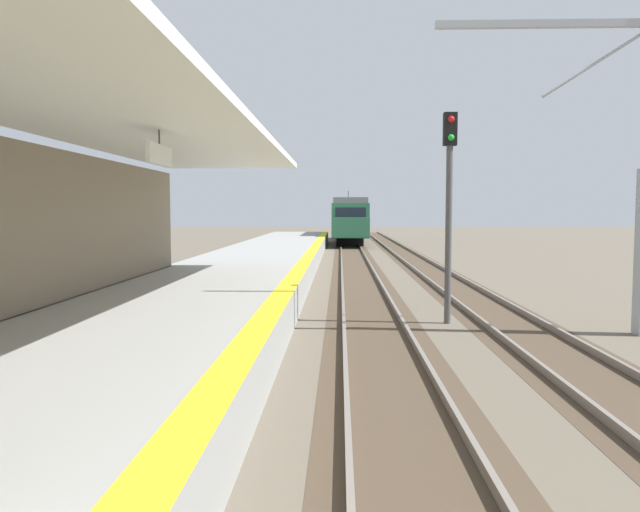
{
  "coord_description": "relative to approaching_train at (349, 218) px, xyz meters",
  "views": [
    {
      "loc": [
        1.07,
        -0.85,
        2.8
      ],
      "look_at": [
        0.77,
        8.67,
        2.1
      ],
      "focal_mm": 34.45,
      "sensor_mm": 36.0,
      "label": 1
    }
  ],
  "objects": [
    {
      "name": "catenary_pylon_far_side",
      "position": [
        5.76,
        -41.39,
        1.43
      ],
      "size": [
        5.0,
        0.4,
        7.5
      ],
      "color": "#9EA3A8",
      "rests_on": "ground"
    },
    {
      "name": "station_platform",
      "position": [
        -4.4,
        -38.48,
        -1.73
      ],
      "size": [
        5.0,
        80.0,
        0.91
      ],
      "color": "#999993",
      "rests_on": "ground"
    },
    {
      "name": "approaching_train",
      "position": [
        0.0,
        0.0,
        0.0
      ],
      "size": [
        2.93,
        19.6,
        4.76
      ],
      "color": "#286647",
      "rests_on": "ground"
    },
    {
      "name": "track_pair_middle",
      "position": [
        3.4,
        -34.48,
        -2.13
      ],
      "size": [
        2.34,
        120.0,
        0.16
      ],
      "color": "#4C3D2D",
      "rests_on": "ground"
    },
    {
      "name": "rail_signal_post",
      "position": [
        1.86,
        -40.08,
        1.02
      ],
      "size": [
        0.32,
        0.34,
        5.2
      ],
      "color": "#4C4C4C",
      "rests_on": "ground"
    },
    {
      "name": "track_pair_nearest_platform",
      "position": [
        -0.0,
        -34.48,
        -2.13
      ],
      "size": [
        2.34,
        120.0,
        0.16
      ],
      "color": "#4C3D2D",
      "rests_on": "ground"
    }
  ]
}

